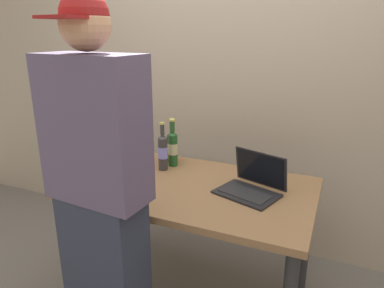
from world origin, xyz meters
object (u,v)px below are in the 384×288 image
at_px(beer_bottle_amber, 163,151).
at_px(beer_bottle_brown, 172,146).
at_px(beer_bottle_green, 173,147).
at_px(laptop, 252,184).
at_px(person_figure, 100,199).

relative_size(beer_bottle_amber, beer_bottle_brown, 1.04).
bearing_deg(beer_bottle_green, laptop, -18.07).
height_order(laptop, beer_bottle_amber, beer_bottle_amber).
bearing_deg(person_figure, beer_bottle_brown, 95.16).
xyz_separation_m(laptop, beer_bottle_brown, (-0.62, 0.26, 0.07)).
bearing_deg(beer_bottle_green, beer_bottle_brown, 120.59).
relative_size(laptop, beer_bottle_brown, 1.29).
distance_m(beer_bottle_amber, beer_bottle_green, 0.09).
xyz_separation_m(beer_bottle_brown, person_figure, (0.08, -0.88, 0.02)).
bearing_deg(beer_bottle_brown, beer_bottle_green, -59.41).
height_order(beer_bottle_amber, person_figure, person_figure).
bearing_deg(laptop, person_figure, -131.12).
bearing_deg(person_figure, beer_bottle_green, 92.84).
height_order(laptop, beer_bottle_green, beer_bottle_green).
distance_m(laptop, person_figure, 0.83).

